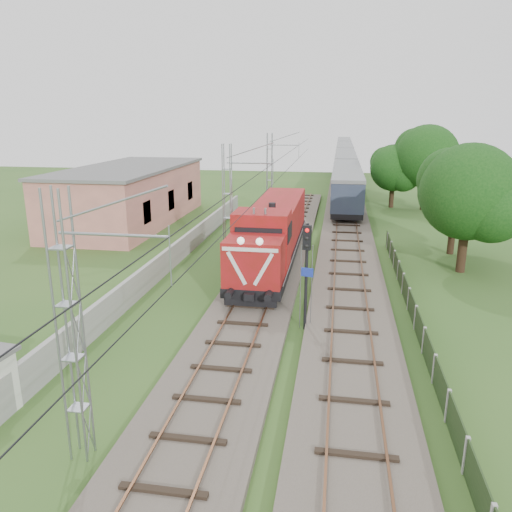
# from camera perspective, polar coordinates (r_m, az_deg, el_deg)

# --- Properties ---
(ground) EXTENTS (140.00, 140.00, 0.00)m
(ground) POSITION_cam_1_polar(r_m,az_deg,el_deg) (22.35, -2.29, -10.09)
(ground) COLOR #2E531F
(ground) RESTS_ON ground
(track_main) EXTENTS (4.20, 70.00, 0.45)m
(track_main) POSITION_cam_1_polar(r_m,az_deg,el_deg) (28.64, 0.54, -3.71)
(track_main) COLOR #6B6054
(track_main) RESTS_ON ground
(track_side) EXTENTS (4.20, 80.00, 0.45)m
(track_side) POSITION_cam_1_polar(r_m,az_deg,el_deg) (40.82, 10.34, 2.00)
(track_side) COLOR #6B6054
(track_side) RESTS_ON ground
(catenary) EXTENTS (3.31, 70.00, 8.00)m
(catenary) POSITION_cam_1_polar(r_m,az_deg,el_deg) (32.95, -3.19, 5.82)
(catenary) COLOR gray
(catenary) RESTS_ON ground
(boundary_wall) EXTENTS (0.25, 40.00, 1.50)m
(boundary_wall) POSITION_cam_1_polar(r_m,az_deg,el_deg) (34.61, -8.86, 0.54)
(boundary_wall) COLOR #9E9E99
(boundary_wall) RESTS_ON ground
(station_building) EXTENTS (8.40, 20.40, 5.22)m
(station_building) POSITION_cam_1_polar(r_m,az_deg,el_deg) (48.21, -14.21, 6.85)
(station_building) COLOR tan
(station_building) RESTS_ON ground
(fence) EXTENTS (0.12, 32.00, 1.20)m
(fence) POSITION_cam_1_polar(r_m,az_deg,el_deg) (24.75, 17.78, -6.69)
(fence) COLOR black
(fence) RESTS_ON ground
(locomotive) EXTENTS (3.11, 17.74, 4.50)m
(locomotive) POSITION_cam_1_polar(r_m,az_deg,el_deg) (33.02, 1.95, 2.77)
(locomotive) COLOR black
(locomotive) RESTS_ON ground
(coach_rake) EXTENTS (3.07, 91.69, 3.55)m
(coach_rake) POSITION_cam_1_polar(r_m,az_deg,el_deg) (90.85, 10.11, 11.04)
(coach_rake) COLOR black
(coach_rake) RESTS_ON ground
(signal_post) EXTENTS (0.56, 0.44, 5.11)m
(signal_post) POSITION_cam_1_polar(r_m,az_deg,el_deg) (22.67, 5.81, -0.27)
(signal_post) COLOR black
(signal_post) RESTS_ON ground
(tree_a) EXTENTS (6.31, 6.01, 8.18)m
(tree_a) POSITION_cam_1_polar(r_m,az_deg,el_deg) (33.77, 23.30, 6.61)
(tree_a) COLOR #3C2418
(tree_a) RESTS_ON ground
(tree_b) EXTENTS (5.63, 5.37, 7.30)m
(tree_b) POSITION_cam_1_polar(r_m,az_deg,el_deg) (38.18, 22.06, 6.84)
(tree_b) COLOR #3C2418
(tree_b) RESTS_ON ground
(tree_c) EXTENTS (5.23, 4.98, 6.78)m
(tree_c) POSITION_cam_1_polar(r_m,az_deg,el_deg) (56.31, 15.52, 9.62)
(tree_c) COLOR #3C2418
(tree_c) RESTS_ON ground
(tree_d) EXTENTS (6.84, 6.52, 8.87)m
(tree_d) POSITION_cam_1_polar(r_m,az_deg,el_deg) (55.70, 19.03, 10.64)
(tree_d) COLOR #3C2418
(tree_d) RESTS_ON ground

